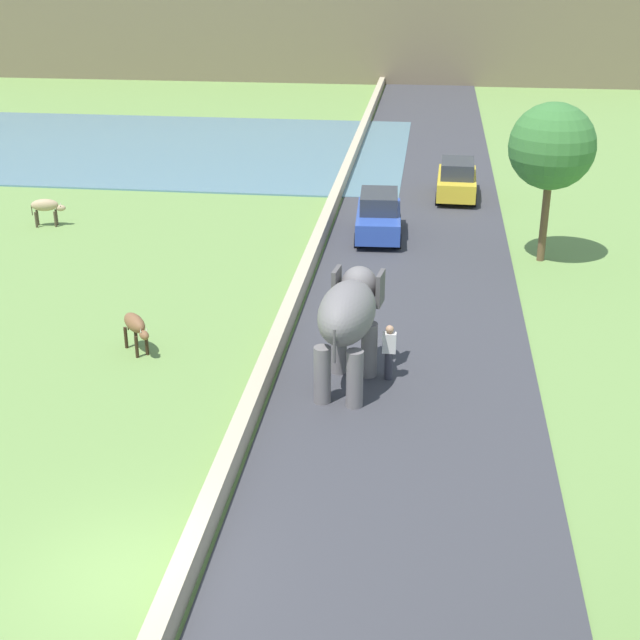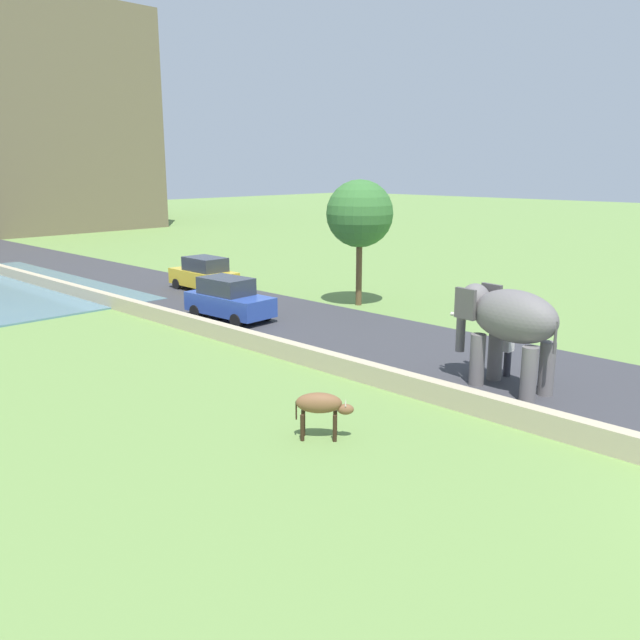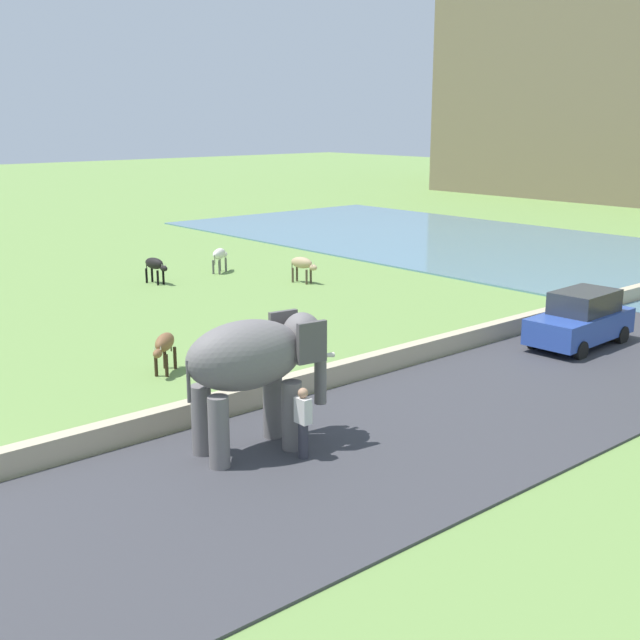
{
  "view_description": "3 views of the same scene",
  "coord_description": "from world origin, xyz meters",
  "px_view_note": "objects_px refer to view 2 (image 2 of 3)",
  "views": [
    {
      "loc": [
        5.34,
        -12.89,
        11.09
      ],
      "look_at": [
        2.47,
        9.89,
        1.1
      ],
      "focal_mm": 49.87,
      "sensor_mm": 36.0,
      "label": 1
    },
    {
      "loc": [
        -13.3,
        -0.72,
        6.36
      ],
      "look_at": [
        0.38,
        12.56,
        1.87
      ],
      "focal_mm": 36.81,
      "sensor_mm": 36.0,
      "label": 2
    },
    {
      "loc": [
        16.98,
        -1.72,
        7.15
      ],
      "look_at": [
        -0.97,
        13.74,
        1.21
      ],
      "focal_mm": 45.74,
      "sensor_mm": 36.0,
      "label": 3
    }
  ],
  "objects_px": {
    "car_yellow": "(204,274)",
    "cow_brown": "(321,405)",
    "elephant": "(507,322)",
    "person_beside_elephant": "(508,351)",
    "car_blue": "(229,299)"
  },
  "relations": [
    {
      "from": "car_yellow",
      "to": "cow_brown",
      "type": "bearing_deg",
      "value": -118.15
    },
    {
      "from": "elephant",
      "to": "car_yellow",
      "type": "distance_m",
      "value": 19.14
    },
    {
      "from": "person_beside_elephant",
      "to": "cow_brown",
      "type": "bearing_deg",
      "value": 172.98
    },
    {
      "from": "person_beside_elephant",
      "to": "car_yellow",
      "type": "bearing_deg",
      "value": 83.56
    },
    {
      "from": "car_blue",
      "to": "car_yellow",
      "type": "bearing_deg",
      "value": 62.55
    },
    {
      "from": "elephant",
      "to": "car_blue",
      "type": "height_order",
      "value": "elephant"
    },
    {
      "from": "cow_brown",
      "to": "car_blue",
      "type": "bearing_deg",
      "value": 61.49
    },
    {
      "from": "elephant",
      "to": "car_yellow",
      "type": "xyz_separation_m",
      "value": [
        3.12,
        18.85,
        -1.14
      ]
    },
    {
      "from": "elephant",
      "to": "cow_brown",
      "type": "bearing_deg",
      "value": 167.72
    },
    {
      "from": "elephant",
      "to": "cow_brown",
      "type": "height_order",
      "value": "elephant"
    },
    {
      "from": "car_blue",
      "to": "car_yellow",
      "type": "relative_size",
      "value": 1.01
    },
    {
      "from": "car_blue",
      "to": "elephant",
      "type": "bearing_deg",
      "value": -89.85
    },
    {
      "from": "elephant",
      "to": "person_beside_elephant",
      "type": "xyz_separation_m",
      "value": [
        1.04,
        0.46,
        -1.16
      ]
    },
    {
      "from": "car_yellow",
      "to": "car_blue",
      "type": "bearing_deg",
      "value": -117.45
    },
    {
      "from": "elephant",
      "to": "car_yellow",
      "type": "height_order",
      "value": "elephant"
    }
  ]
}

